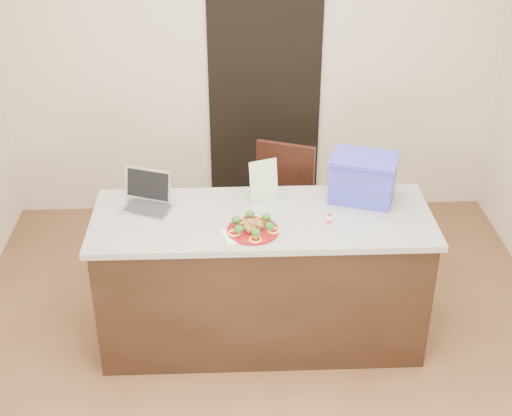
{
  "coord_description": "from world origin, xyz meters",
  "views": [
    {
      "loc": [
        -0.19,
        -3.44,
        3.1
      ],
      "look_at": [
        -0.04,
        0.2,
        1.01
      ],
      "focal_mm": 50.0,
      "sensor_mm": 36.0,
      "label": 1
    }
  ],
  "objects_px": {
    "yogurt_bottle": "(329,220)",
    "plate": "(253,230)",
    "island": "(262,278)",
    "napkin": "(238,235)",
    "laptop": "(148,197)",
    "chair": "(286,203)",
    "blue_box": "(363,178)"
  },
  "relations": [
    {
      "from": "blue_box",
      "to": "chair",
      "type": "xyz_separation_m",
      "value": [
        -0.42,
        0.61,
        -0.51
      ]
    },
    {
      "from": "island",
      "to": "yogurt_bottle",
      "type": "bearing_deg",
      "value": -15.39
    },
    {
      "from": "yogurt_bottle",
      "to": "laptop",
      "type": "xyz_separation_m",
      "value": [
        -1.09,
        0.27,
        0.03
      ]
    },
    {
      "from": "yogurt_bottle",
      "to": "plate",
      "type": "bearing_deg",
      "value": -171.24
    },
    {
      "from": "island",
      "to": "laptop",
      "type": "height_order",
      "value": "laptop"
    },
    {
      "from": "plate",
      "to": "yogurt_bottle",
      "type": "height_order",
      "value": "yogurt_bottle"
    },
    {
      "from": "island",
      "to": "yogurt_bottle",
      "type": "distance_m",
      "value": 0.63
    },
    {
      "from": "yogurt_bottle",
      "to": "chair",
      "type": "xyz_separation_m",
      "value": [
        -0.18,
        0.91,
        -0.39
      ]
    },
    {
      "from": "yogurt_bottle",
      "to": "blue_box",
      "type": "relative_size",
      "value": 0.14
    },
    {
      "from": "island",
      "to": "napkin",
      "type": "relative_size",
      "value": 12.45
    },
    {
      "from": "island",
      "to": "plate",
      "type": "bearing_deg",
      "value": -109.82
    },
    {
      "from": "yogurt_bottle",
      "to": "chair",
      "type": "height_order",
      "value": "yogurt_bottle"
    },
    {
      "from": "blue_box",
      "to": "napkin",
      "type": "bearing_deg",
      "value": -133.37
    },
    {
      "from": "laptop",
      "to": "napkin",
      "type": "bearing_deg",
      "value": -13.89
    },
    {
      "from": "blue_box",
      "to": "yogurt_bottle",
      "type": "bearing_deg",
      "value": -109.82
    },
    {
      "from": "napkin",
      "to": "island",
      "type": "bearing_deg",
      "value": 54.61
    },
    {
      "from": "laptop",
      "to": "blue_box",
      "type": "distance_m",
      "value": 1.33
    },
    {
      "from": "island",
      "to": "laptop",
      "type": "distance_m",
      "value": 0.88
    },
    {
      "from": "napkin",
      "to": "blue_box",
      "type": "distance_m",
      "value": 0.89
    },
    {
      "from": "blue_box",
      "to": "island",
      "type": "bearing_deg",
      "value": -143.71
    },
    {
      "from": "island",
      "to": "plate",
      "type": "relative_size",
      "value": 6.8
    },
    {
      "from": "island",
      "to": "plate",
      "type": "distance_m",
      "value": 0.51
    },
    {
      "from": "yogurt_bottle",
      "to": "blue_box",
      "type": "distance_m",
      "value": 0.4
    },
    {
      "from": "chair",
      "to": "island",
      "type": "bearing_deg",
      "value": -83.85
    },
    {
      "from": "yogurt_bottle",
      "to": "island",
      "type": "bearing_deg",
      "value": 164.61
    },
    {
      "from": "chair",
      "to": "napkin",
      "type": "bearing_deg",
      "value": -88.73
    },
    {
      "from": "island",
      "to": "plate",
      "type": "xyz_separation_m",
      "value": [
        -0.06,
        -0.18,
        0.47
      ]
    },
    {
      "from": "laptop",
      "to": "chair",
      "type": "height_order",
      "value": "laptop"
    },
    {
      "from": "laptop",
      "to": "chair",
      "type": "distance_m",
      "value": 1.19
    },
    {
      "from": "plate",
      "to": "chair",
      "type": "relative_size",
      "value": 0.31
    },
    {
      "from": "chair",
      "to": "laptop",
      "type": "bearing_deg",
      "value": -124.11
    },
    {
      "from": "island",
      "to": "blue_box",
      "type": "xyz_separation_m",
      "value": [
        0.63,
        0.19,
        0.6
      ]
    }
  ]
}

